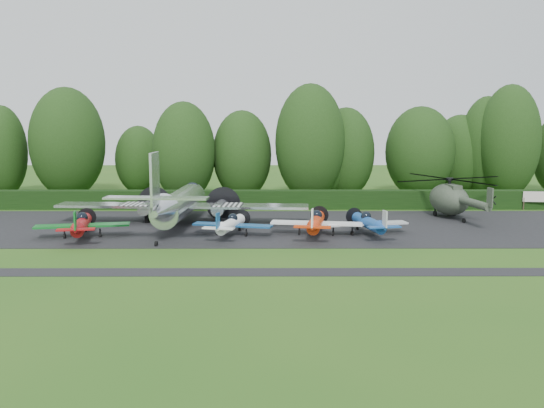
{
  "coord_description": "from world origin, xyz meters",
  "views": [
    {
      "loc": [
        0.85,
        -43.74,
        9.93
      ],
      "look_at": [
        1.0,
        7.33,
        2.5
      ],
      "focal_mm": 40.0,
      "sensor_mm": 36.0,
      "label": 1
    }
  ],
  "objects_px": {
    "light_plane_blue": "(368,223)",
    "sign_board": "(540,198)",
    "transport_plane": "(179,204)",
    "helicopter": "(449,196)",
    "light_plane_white": "(231,224)",
    "light_plane_red": "(82,224)",
    "light_plane_orange": "(316,222)"
  },
  "relations": [
    {
      "from": "transport_plane",
      "to": "light_plane_orange",
      "type": "distance_m",
      "value": 12.91
    },
    {
      "from": "light_plane_white",
      "to": "transport_plane",
      "type": "bearing_deg",
      "value": 122.38
    },
    {
      "from": "transport_plane",
      "to": "helicopter",
      "type": "xyz_separation_m",
      "value": [
        25.79,
        4.68,
        0.03
      ]
    },
    {
      "from": "light_plane_white",
      "to": "sign_board",
      "type": "bearing_deg",
      "value": 10.05
    },
    {
      "from": "light_plane_orange",
      "to": "helicopter",
      "type": "xyz_separation_m",
      "value": [
        13.77,
        9.31,
        0.9
      ]
    },
    {
      "from": "light_plane_white",
      "to": "light_plane_blue",
      "type": "xyz_separation_m",
      "value": [
        11.47,
        0.33,
        0.06
      ]
    },
    {
      "from": "transport_plane",
      "to": "light_plane_white",
      "type": "xyz_separation_m",
      "value": [
        4.95,
        -4.73,
        -1.01
      ]
    },
    {
      "from": "helicopter",
      "to": "sign_board",
      "type": "xyz_separation_m",
      "value": [
        11.12,
        4.83,
        -0.77
      ]
    },
    {
      "from": "transport_plane",
      "to": "light_plane_red",
      "type": "height_order",
      "value": "transport_plane"
    },
    {
      "from": "light_plane_red",
      "to": "light_plane_orange",
      "type": "distance_m",
      "value": 19.17
    },
    {
      "from": "light_plane_red",
      "to": "sign_board",
      "type": "relative_size",
      "value": 2.24
    },
    {
      "from": "light_plane_blue",
      "to": "sign_board",
      "type": "height_order",
      "value": "light_plane_blue"
    },
    {
      "from": "light_plane_white",
      "to": "sign_board",
      "type": "relative_size",
      "value": 1.99
    },
    {
      "from": "light_plane_white",
      "to": "sign_board",
      "type": "height_order",
      "value": "light_plane_white"
    },
    {
      "from": "light_plane_red",
      "to": "sign_board",
      "type": "bearing_deg",
      "value": 29.57
    },
    {
      "from": "helicopter",
      "to": "sign_board",
      "type": "relative_size",
      "value": 4.04
    },
    {
      "from": "light_plane_red",
      "to": "helicopter",
      "type": "distance_m",
      "value": 34.5
    },
    {
      "from": "transport_plane",
      "to": "light_plane_blue",
      "type": "bearing_deg",
      "value": -18.5
    },
    {
      "from": "light_plane_blue",
      "to": "transport_plane",
      "type": "bearing_deg",
      "value": 176.89
    },
    {
      "from": "light_plane_white",
      "to": "sign_board",
      "type": "xyz_separation_m",
      "value": [
        31.96,
        14.24,
        0.27
      ]
    },
    {
      "from": "transport_plane",
      "to": "light_plane_red",
      "type": "bearing_deg",
      "value": -145.37
    },
    {
      "from": "transport_plane",
      "to": "light_plane_blue",
      "type": "xyz_separation_m",
      "value": [
        16.42,
        -4.4,
        -0.96
      ]
    },
    {
      "from": "transport_plane",
      "to": "light_plane_orange",
      "type": "relative_size",
      "value": 2.91
    },
    {
      "from": "light_plane_red",
      "to": "light_plane_white",
      "type": "relative_size",
      "value": 1.13
    },
    {
      "from": "helicopter",
      "to": "light_plane_red",
      "type": "bearing_deg",
      "value": -153.53
    },
    {
      "from": "light_plane_orange",
      "to": "light_plane_blue",
      "type": "xyz_separation_m",
      "value": [
        4.4,
        0.23,
        -0.09
      ]
    },
    {
      "from": "light_plane_white",
      "to": "light_plane_orange",
      "type": "height_order",
      "value": "light_plane_orange"
    },
    {
      "from": "transport_plane",
      "to": "light_plane_white",
      "type": "distance_m",
      "value": 6.92
    },
    {
      "from": "light_plane_orange",
      "to": "helicopter",
      "type": "bearing_deg",
      "value": 25.28
    },
    {
      "from": "helicopter",
      "to": "transport_plane",
      "type": "bearing_deg",
      "value": -160.59
    },
    {
      "from": "light_plane_orange",
      "to": "light_plane_blue",
      "type": "bearing_deg",
      "value": -5.79
    },
    {
      "from": "light_plane_red",
      "to": "light_plane_white",
      "type": "distance_m",
      "value": 12.11
    }
  ]
}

